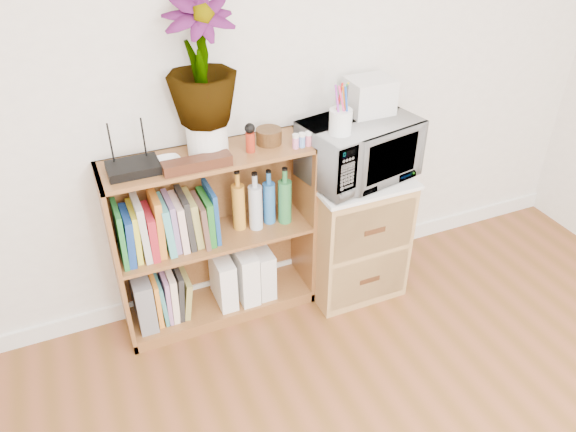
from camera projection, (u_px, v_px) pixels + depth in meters
skirting_board at (271, 271)px, 3.29m from camera, size 4.00×0.02×0.10m
bookshelf at (215, 239)px, 2.83m from camera, size 1.00×0.30×0.95m
wicker_unit at (351, 233)px, 3.09m from camera, size 0.50×0.45×0.70m
microwave at (359, 149)px, 2.79m from camera, size 0.61×0.47×0.30m
pen_cup at (340, 122)px, 2.56m from camera, size 0.11×0.11×0.12m
small_appliance at (369, 96)px, 2.75m from camera, size 0.22×0.18×0.17m
router at (133, 168)px, 2.43m from camera, size 0.22×0.15×0.04m
white_bowl at (167, 163)px, 2.47m from camera, size 0.13×0.13×0.03m
plant_pot at (207, 138)px, 2.54m from camera, size 0.19×0.19×0.16m
potted_plant at (201, 61)px, 2.35m from camera, size 0.31×0.31×0.55m
trinket_box at (197, 164)px, 2.45m from camera, size 0.31×0.08×0.05m
kokeshi_doll at (250, 142)px, 2.58m from camera, size 0.04×0.04×0.10m
wooden_bowl at (269, 136)px, 2.66m from camera, size 0.12×0.12×0.07m
paint_jars at (302, 142)px, 2.63m from camera, size 0.10×0.04×0.05m
file_box at (143, 299)px, 2.84m from camera, size 0.09×0.24×0.29m
magazine_holder_left at (223, 279)px, 2.98m from camera, size 0.09×0.23×0.29m
magazine_holder_mid at (244, 272)px, 3.01m from camera, size 0.10×0.24×0.30m
magazine_holder_right at (262, 269)px, 3.05m from camera, size 0.09×0.22×0.28m
cookbooks at (166, 224)px, 2.67m from camera, size 0.47×0.20×0.31m
liquor_bottles at (262, 199)px, 2.82m from camera, size 0.30×0.07×0.32m
lower_books at (170, 294)px, 2.90m from camera, size 0.19×0.19×0.28m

